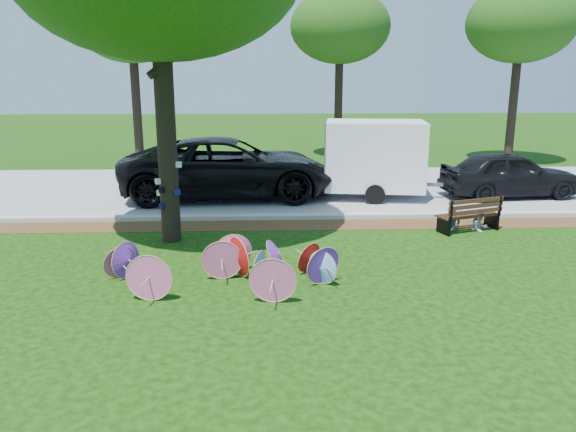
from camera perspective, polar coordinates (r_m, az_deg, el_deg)
name	(u,v)px	position (r m, az deg, el deg)	size (l,w,h in m)	color
ground	(265,291)	(10.30, -2.37, -7.67)	(90.00, 90.00, 0.00)	black
mulch_strip	(265,226)	(14.57, -2.35, -0.98)	(90.00, 1.00, 0.01)	#472D16
curb	(265,217)	(15.23, -2.35, -0.08)	(90.00, 0.30, 0.12)	#B7B5AD
street	(265,188)	(19.29, -2.33, 2.85)	(90.00, 8.00, 0.01)	gray
parasol_pile	(233,264)	(10.63, -5.57, -4.83)	(4.59, 2.16, 0.84)	#D05790
black_van	(230,168)	(17.87, -5.95, 4.90)	(3.11, 6.75, 1.88)	black
dark_pickup	(509,174)	(19.15, 21.56, 3.97)	(1.72, 4.28, 1.46)	black
cargo_trailer	(375,155)	(17.82, 8.79, 6.13)	(3.00, 1.90, 2.70)	white
park_bench	(468,214)	(14.72, 17.78, 0.21)	(1.66, 0.63, 0.86)	black
person_left	(454,207)	(14.62, 16.47, 0.88)	(0.44, 0.29, 1.20)	#373F4B
person_right	(481,210)	(14.87, 19.00, 0.56)	(0.50, 0.39, 1.02)	silver
bg_trees	(333,25)	(24.61, 4.56, 18.80)	(20.15, 6.49, 7.40)	black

